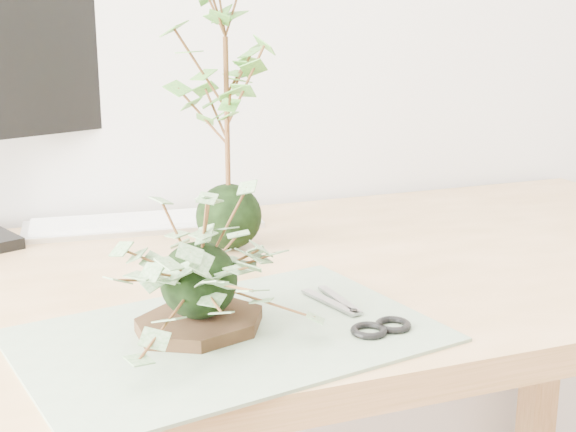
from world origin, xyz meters
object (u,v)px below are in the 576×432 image
object	(u,v)px
ivy_kokedama	(198,245)
keyboard	(143,223)
maple_kokedama	(226,54)
desk	(254,332)

from	to	relation	value
ivy_kokedama	keyboard	distance (m)	0.47
maple_kokedama	keyboard	size ratio (longest dim) A/B	1.04
desk	ivy_kokedama	size ratio (longest dim) A/B	5.61
maple_kokedama	keyboard	distance (m)	0.34
ivy_kokedama	keyboard	bearing A→B (deg)	86.85
keyboard	desk	bearing A→B (deg)	-65.36
ivy_kokedama	keyboard	xyz separation A→B (m)	(0.03, 0.46, -0.10)
ivy_kokedama	maple_kokedama	xyz separation A→B (m)	(0.12, 0.30, 0.18)
desk	maple_kokedama	distance (m)	0.39
ivy_kokedama	keyboard	world-z (taller)	ivy_kokedama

